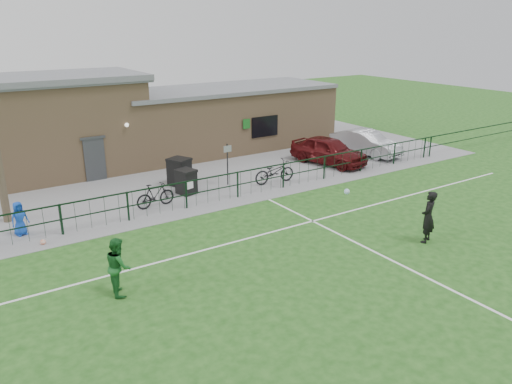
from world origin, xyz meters
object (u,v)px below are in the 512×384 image
spectator_child (19,219)px  car_silver (366,143)px  wheelie_bin_right (186,183)px  bicycle_d (155,195)px  outfield_player (119,266)px  wheelie_bin_left (179,173)px  car_maroon (329,150)px  bicycle_e (274,172)px  ball_ground (43,242)px  sign_post (228,164)px

spectator_child → car_silver: bearing=-12.8°
wheelie_bin_right → bicycle_d: 2.03m
car_silver → outfield_player: (-17.30, -7.58, 0.12)m
wheelie_bin_left → wheelie_bin_right: bearing=-126.8°
car_maroon → bicycle_d: 10.63m
wheelie_bin_left → bicycle_e: (3.96, -2.22, -0.06)m
wheelie_bin_right → spectator_child: bearing=172.5°
ball_ground → car_maroon: bearing=9.4°
car_silver → outfield_player: 18.89m
sign_post → car_maroon: sign_post is taller
outfield_player → ball_ground: (-1.19, 4.70, -0.75)m
sign_post → spectator_child: bearing=-173.7°
car_maroon → car_silver: size_ratio=1.01×
car_maroon → car_silver: 3.18m
bicycle_d → outfield_player: 7.03m
bicycle_d → wheelie_bin_left: bearing=-48.4°
bicycle_d → sign_post: bearing=-80.7°
outfield_player → ball_ground: 4.91m
ball_ground → car_silver: bearing=8.9°
wheelie_bin_left → car_maroon: 8.49m
car_silver → bicycle_e: 7.79m
sign_post → ball_ground: size_ratio=9.96×
outfield_player → bicycle_d: bearing=-21.4°
car_maroon → spectator_child: bearing=171.1°
car_silver → wheelie_bin_left: bearing=167.3°
bicycle_e → car_silver: bearing=-73.6°
bicycle_d → bicycle_e: (6.09, -0.03, 0.04)m
wheelie_bin_left → outfield_player: size_ratio=0.71×
car_maroon → wheelie_bin_right: bearing=168.7°
car_maroon → car_silver: bearing=-6.9°
wheelie_bin_right → sign_post: 2.29m
bicycle_d → spectator_child: (-5.25, -0.05, 0.12)m
wheelie_bin_left → outfield_player: 10.03m
wheelie_bin_left → spectator_child: (-7.38, -2.24, 0.03)m
car_silver → bicycle_e: car_silver is taller
spectator_child → outfield_player: size_ratio=0.75×
bicycle_e → wheelie_bin_left: bearing=65.5°
wheelie_bin_left → bicycle_d: (-2.13, -2.19, -0.10)m
sign_post → car_maroon: (6.49, 0.20, -0.25)m
car_silver → ball_ground: (-18.48, -2.88, -0.63)m
wheelie_bin_left → ball_ground: 7.77m
spectator_child → wheelie_bin_right: bearing=-10.3°
wheelie_bin_left → outfield_player: (-5.71, -8.24, 0.22)m
sign_post → bicycle_e: sign_post is taller
wheelie_bin_right → ball_ground: (-6.60, -2.21, -0.44)m
car_silver → spectator_child: size_ratio=3.39×
wheelie_bin_left → bicycle_d: size_ratio=0.71×
wheelie_bin_left → car_silver: 11.60m
wheelie_bin_left → bicycle_d: bearing=-158.5°
spectator_child → sign_post: bearing=-11.3°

